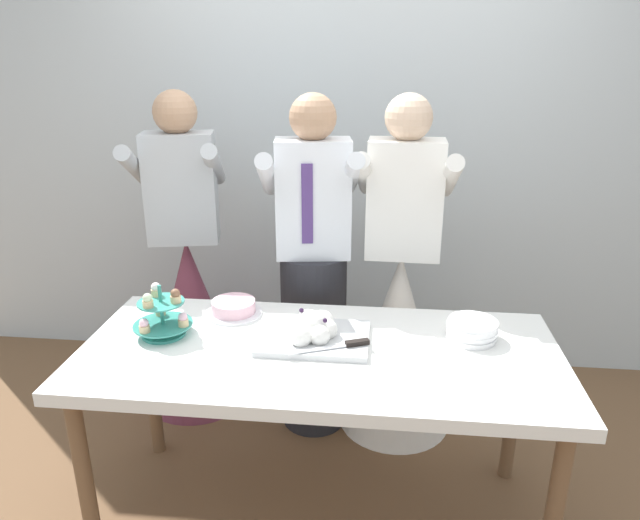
{
  "coord_description": "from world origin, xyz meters",
  "views": [
    {
      "loc": [
        0.21,
        -1.91,
        1.83
      ],
      "look_at": [
        -0.01,
        0.15,
        1.07
      ],
      "focal_mm": 32.44,
      "sensor_mm": 36.0,
      "label": 1
    }
  ],
  "objects": [
    {
      "name": "plate_stack",
      "position": [
        0.58,
        0.14,
        0.81
      ],
      "size": [
        0.2,
        0.2,
        0.08
      ],
      "color": "white",
      "rests_on": "dessert_table"
    },
    {
      "name": "main_cake_tray",
      "position": [
        -0.03,
        0.06,
        0.82
      ],
      "size": [
        0.43,
        0.32,
        0.12
      ],
      "color": "silver",
      "rests_on": "dessert_table"
    },
    {
      "name": "person_groom",
      "position": [
        -0.1,
        0.65,
        0.75
      ],
      "size": [
        0.52,
        0.54,
        1.66
      ],
      "color": "#232328",
      "rests_on": "ground_plane"
    },
    {
      "name": "cupcake_stand",
      "position": [
        -0.62,
        0.05,
        0.85
      ],
      "size": [
        0.23,
        0.23,
        0.21
      ],
      "color": "teal",
      "rests_on": "dessert_table"
    },
    {
      "name": "person_guest",
      "position": [
        -0.77,
        0.79,
        0.58
      ],
      "size": [
        0.58,
        0.57,
        1.66
      ],
      "color": "brown",
      "rests_on": "ground_plane"
    },
    {
      "name": "dessert_table",
      "position": [
        0.0,
        0.0,
        0.7
      ],
      "size": [
        1.8,
        0.8,
        0.78
      ],
      "color": "white",
      "rests_on": "ground_plane"
    },
    {
      "name": "round_cake",
      "position": [
        -0.39,
        0.26,
        0.8
      ],
      "size": [
        0.24,
        0.24,
        0.06
      ],
      "color": "white",
      "rests_on": "dessert_table"
    },
    {
      "name": "rear_wall",
      "position": [
        0.0,
        1.4,
        1.45
      ],
      "size": [
        5.2,
        0.1,
        2.9
      ],
      "primitive_type": "cube",
      "color": "silver",
      "rests_on": "ground_plane"
    },
    {
      "name": "ground_plane",
      "position": [
        0.0,
        0.0,
        0.0
      ],
      "size": [
        8.0,
        8.0,
        0.0
      ],
      "primitive_type": "plane",
      "color": "brown"
    },
    {
      "name": "person_bride",
      "position": [
        0.32,
        0.68,
        0.58
      ],
      "size": [
        0.56,
        0.56,
        1.66
      ],
      "color": "white",
      "rests_on": "ground_plane"
    }
  ]
}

